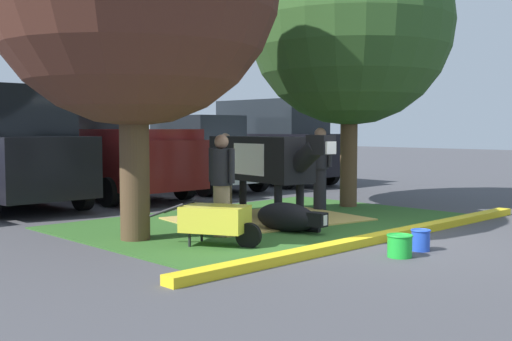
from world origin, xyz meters
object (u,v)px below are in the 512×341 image
wheelbarrow (217,220)px  person_visitor_near (225,170)px  bucket_blue (421,240)px  cow_holstein (263,159)px  hatchback_white (198,154)px  suv_black (271,142)px  calf_lying (288,218)px  suv_dark_grey (6,148)px  shade_tree_right (350,23)px  pickup_truck_maroon (105,151)px  person_handler (320,166)px  bucket_green (400,245)px  person_visitor_far (222,183)px

wheelbarrow → person_visitor_near: bearing=46.7°
bucket_blue → cow_holstein: bearing=82.7°
hatchback_white → suv_black: bearing=0.0°
person_visitor_near → suv_black: bearing=36.5°
wheelbarrow → bucket_blue: (1.81, -2.18, -0.23)m
calf_lying → suv_black: 8.95m
wheelbarrow → suv_dark_grey: suv_dark_grey is taller
shade_tree_right → pickup_truck_maroon: (-2.66, 5.40, -2.76)m
person_handler → suv_black: size_ratio=0.37×
shade_tree_right → calf_lying: 5.08m
cow_holstein → suv_black: bearing=43.3°
bucket_green → hatchback_white: size_ratio=0.08×
person_visitor_near → person_handler: bearing=-38.8°
calf_lying → hatchback_white: 7.26m
shade_tree_right → person_handler: shade_tree_right is taller
cow_holstein → bucket_blue: cow_holstein is taller
pickup_truck_maroon → cow_holstein: bearing=-90.0°
cow_holstein → person_handler: size_ratio=1.85×
shade_tree_right → bucket_green: 6.38m
shade_tree_right → bucket_blue: 6.05m
bucket_blue → hatchback_white: size_ratio=0.07×
shade_tree_right → hatchback_white: 5.86m
wheelbarrow → cow_holstein: bearing=30.9°
pickup_truck_maroon → suv_black: size_ratio=1.17×
person_visitor_near → hatchback_white: size_ratio=0.36×
bucket_blue → hatchback_white: hatchback_white is taller
cow_holstein → bucket_green: (-1.02, -3.57, -0.96)m
calf_lying → bucket_blue: size_ratio=4.51×
person_visitor_near → suv_black: 6.57m
person_handler → person_visitor_far: 3.57m
suv_black → hatchback_white: bearing=-180.0°
suv_dark_grey → person_visitor_far: bearing=-81.3°
calf_lying → bucket_green: calf_lying is taller
suv_black → cow_holstein: bearing=-136.7°
suv_dark_grey → suv_black: (8.13, 0.14, 0.00)m
suv_dark_grey → hatchback_white: bearing=1.5°
person_handler → wheelbarrow: 4.27m
bucket_blue → suv_dark_grey: 8.93m
person_handler → suv_dark_grey: size_ratio=0.37×
bucket_blue → suv_black: suv_black is taller
calf_lying → hatchback_white: hatchback_white is taller
shade_tree_right → person_visitor_far: bearing=-168.0°
cow_holstein → wheelbarrow: 2.73m
pickup_truck_maroon → person_visitor_far: bearing=-105.2°
calf_lying → cow_holstein: bearing=62.1°
person_visitor_far → wheelbarrow: bearing=-136.3°
bucket_green → suv_black: 10.98m
pickup_truck_maroon → person_visitor_near: bearing=-86.8°
bucket_green → suv_black: suv_black is taller
shade_tree_right → suv_black: bearing=60.8°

